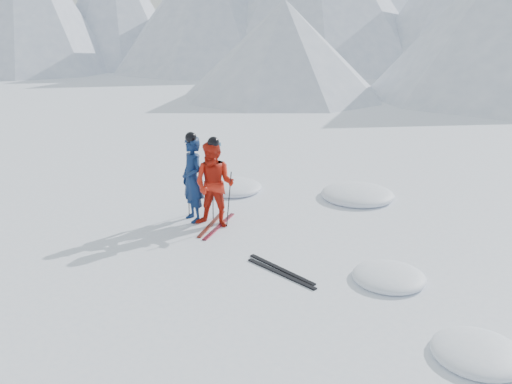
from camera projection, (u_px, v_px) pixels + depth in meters
The scene contains 12 objects.
ground at pixel (298, 268), 10.34m from camera, with size 160.00×160.00×0.00m, color white.
skier_blue at pixel (192, 179), 12.46m from camera, with size 0.73×0.48×2.00m, color #0C2049.
skier_red at pixel (214, 185), 12.13m from camera, with size 0.96×0.75×1.97m, color red.
pole_blue_left at pixel (189, 189), 12.86m from camera, with size 0.02×0.02×1.34m, color black.
pole_blue_right at pixel (208, 193), 12.59m from camera, with size 0.02×0.02×1.34m, color black.
pole_red_left at pixel (213, 193), 12.60m from camera, with size 0.02×0.02×1.31m, color black.
pole_red_right at pixel (229, 200), 12.16m from camera, with size 0.02×0.02×1.31m, color black.
ski_worn_left at pixel (212, 224), 12.51m from camera, with size 0.09×1.70×0.03m, color black.
ski_worn_right at pixel (219, 226), 12.36m from camera, with size 0.09×1.70×0.03m, color black.
ski_loose_a at pixel (281, 269), 10.26m from camera, with size 0.09×1.70×0.03m, color black.
ski_loose_b at pixel (281, 274), 10.09m from camera, with size 0.09×1.70×0.03m, color black.
snow_lumps at pixel (329, 217), 12.94m from camera, with size 9.35×6.71×0.42m.
Camera 1 is at (5.39, -7.71, 4.60)m, focal length 38.00 mm.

